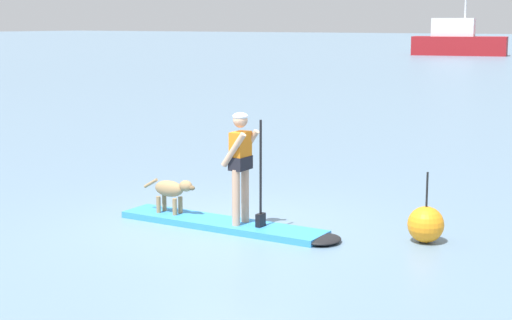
{
  "coord_description": "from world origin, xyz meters",
  "views": [
    {
      "loc": [
        6.79,
        -9.82,
        3.12
      ],
      "look_at": [
        0.0,
        1.0,
        0.9
      ],
      "focal_mm": 56.02,
      "sensor_mm": 36.0,
      "label": 1
    }
  ],
  "objects_px": {
    "paddleboard": "(234,226)",
    "dog": "(172,190)",
    "marker_buoy": "(426,224)",
    "person_paddler": "(241,160)",
    "moored_boat_far_starboard": "(458,41)"
  },
  "relations": [
    {
      "from": "dog",
      "to": "moored_boat_far_starboard",
      "type": "distance_m",
      "value": 66.25
    },
    {
      "from": "paddleboard",
      "to": "marker_buoy",
      "type": "height_order",
      "value": "marker_buoy"
    },
    {
      "from": "dog",
      "to": "marker_buoy",
      "type": "distance_m",
      "value": 4.01
    },
    {
      "from": "person_paddler",
      "to": "marker_buoy",
      "type": "relative_size",
      "value": 1.65
    },
    {
      "from": "paddleboard",
      "to": "dog",
      "type": "distance_m",
      "value": 1.25
    },
    {
      "from": "paddleboard",
      "to": "person_paddler",
      "type": "relative_size",
      "value": 2.19
    },
    {
      "from": "person_paddler",
      "to": "marker_buoy",
      "type": "height_order",
      "value": "person_paddler"
    },
    {
      "from": "person_paddler",
      "to": "dog",
      "type": "xyz_separation_m",
      "value": [
        -1.31,
        -0.03,
        -0.6
      ]
    },
    {
      "from": "dog",
      "to": "marker_buoy",
      "type": "relative_size",
      "value": 0.98
    },
    {
      "from": "marker_buoy",
      "to": "dog",
      "type": "bearing_deg",
      "value": -167.53
    },
    {
      "from": "dog",
      "to": "moored_boat_far_starboard",
      "type": "bearing_deg",
      "value": 104.29
    },
    {
      "from": "dog",
      "to": "marker_buoy",
      "type": "height_order",
      "value": "marker_buoy"
    },
    {
      "from": "paddleboard",
      "to": "moored_boat_far_starboard",
      "type": "xyz_separation_m",
      "value": [
        -17.52,
        64.17,
        1.28
      ]
    },
    {
      "from": "person_paddler",
      "to": "moored_boat_far_starboard",
      "type": "bearing_deg",
      "value": 105.38
    },
    {
      "from": "paddleboard",
      "to": "marker_buoy",
      "type": "bearing_deg",
      "value": 17.03
    }
  ]
}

